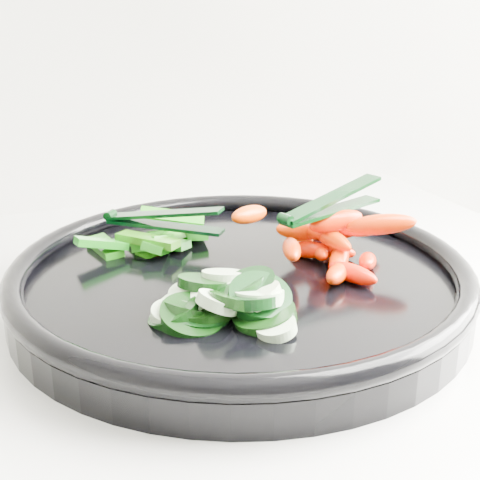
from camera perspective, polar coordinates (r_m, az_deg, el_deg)
name	(u,v)px	position (r m, az deg, el deg)	size (l,w,h in m)	color
veggie_tray	(240,280)	(0.55, 0.00, -3.40)	(0.38, 0.38, 0.04)	black
cucumber_pile	(221,302)	(0.48, -1.64, -5.29)	(0.12, 0.13, 0.04)	black
carrot_pile	(328,238)	(0.58, 7.50, 0.20)	(0.15, 0.15, 0.05)	#F62400
pepper_pile	(154,239)	(0.61, -7.39, 0.09)	(0.13, 0.10, 0.04)	#0F6109
tong_carrot	(329,205)	(0.57, 7.61, 2.97)	(0.11, 0.05, 0.02)	black
tong_pepper	(161,219)	(0.60, -6.78, 1.75)	(0.10, 0.09, 0.02)	black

